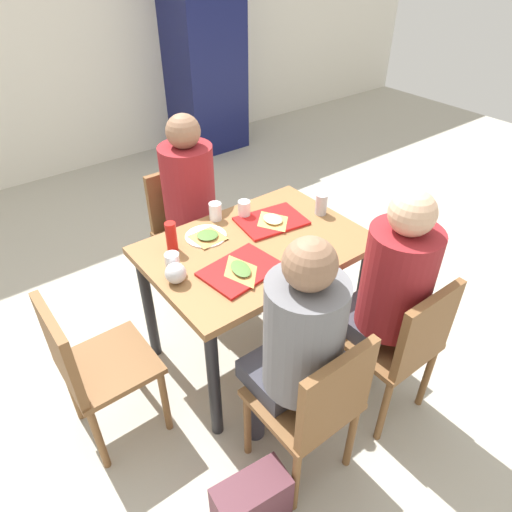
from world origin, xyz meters
name	(u,v)px	position (x,y,z in m)	size (l,w,h in m)	color
ground_plane	(256,348)	(0.00, 0.00, -0.01)	(10.00, 10.00, 0.02)	#B2AD9E
back_wall	(36,23)	(0.00, 3.20, 1.40)	(10.00, 0.10, 2.80)	silver
main_table	(256,261)	(0.00, 0.00, 0.66)	(1.13, 0.79, 0.77)	olive
chair_near_left	(316,404)	(-0.28, -0.78, 0.51)	(0.40, 0.40, 0.86)	brown
chair_near_right	(403,342)	(0.28, -0.78, 0.51)	(0.40, 0.40, 0.86)	brown
chair_far_side	(184,224)	(0.00, 0.78, 0.51)	(0.40, 0.40, 0.86)	brown
chair_left_end	(90,364)	(-0.95, 0.00, 0.51)	(0.40, 0.40, 0.86)	brown
person_in_red	(297,342)	(-0.28, -0.64, 0.75)	(0.32, 0.42, 1.27)	#383842
person_in_brown_jacket	(388,288)	(0.28, -0.64, 0.75)	(0.32, 0.42, 1.27)	#383842
person_far_side	(192,199)	(0.00, 0.64, 0.75)	(0.32, 0.42, 1.27)	#383842
tray_red_near	(241,270)	(-0.20, -0.14, 0.78)	(0.36, 0.26, 0.02)	red
tray_red_far	(271,221)	(0.20, 0.12, 0.78)	(0.36, 0.26, 0.02)	red
paper_plate_center	(206,236)	(-0.17, 0.22, 0.77)	(0.22, 0.22, 0.01)	white
paper_plate_near_edge	(309,251)	(0.17, -0.22, 0.77)	(0.22, 0.22, 0.01)	white
pizza_slice_a	(241,270)	(-0.21, -0.15, 0.80)	(0.16, 0.23, 0.02)	#C68C47
pizza_slice_b	(273,220)	(0.19, 0.10, 0.80)	(0.17, 0.20, 0.02)	tan
pizza_slice_c	(208,236)	(-0.17, 0.20, 0.79)	(0.22, 0.22, 0.02)	#C68C47
pizza_slice_d	(310,247)	(0.19, -0.21, 0.79)	(0.22, 0.22, 0.02)	#DBAD60
plastic_cup_a	(215,211)	(-0.03, 0.34, 0.82)	(0.07, 0.07, 0.10)	white
plastic_cup_b	(304,265)	(0.03, -0.34, 0.82)	(0.07, 0.07, 0.10)	white
plastic_cup_c	(173,263)	(-0.45, 0.06, 0.82)	(0.07, 0.07, 0.10)	white
plastic_cup_d	(244,209)	(0.11, 0.26, 0.82)	(0.07, 0.07, 0.10)	white
soda_can	(321,204)	(0.48, 0.02, 0.83)	(0.07, 0.07, 0.12)	#B7BCC6
condiment_bottle	(171,237)	(-0.37, 0.22, 0.85)	(0.06, 0.06, 0.16)	red
foil_bundle	(176,273)	(-0.48, -0.02, 0.82)	(0.10, 0.10, 0.10)	silver
handbag	(252,503)	(-0.63, -0.79, 0.14)	(0.32, 0.16, 0.28)	#592D38
drink_fridge	(205,59)	(1.51, 2.85, 0.95)	(0.70, 0.60, 1.90)	#14194C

